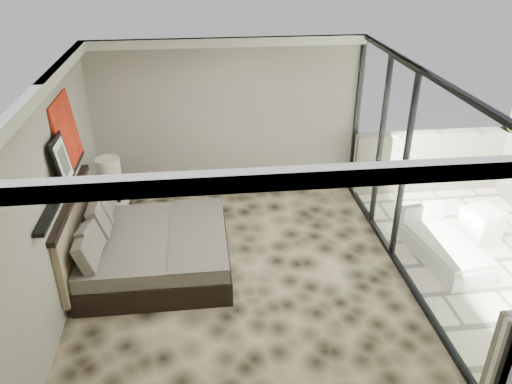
{
  "coord_description": "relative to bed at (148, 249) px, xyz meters",
  "views": [
    {
      "loc": [
        -0.46,
        -5.55,
        4.28
      ],
      "look_at": [
        0.24,
        0.4,
        1.13
      ],
      "focal_mm": 35.0,
      "sensor_mm": 36.0,
      "label": 1
    }
  ],
  "objects": [
    {
      "name": "floor",
      "position": [
        1.28,
        -0.39,
        -0.34
      ],
      "size": [
        5.0,
        5.0,
        0.0
      ],
      "primitive_type": "plane",
      "color": "black",
      "rests_on": "ground"
    },
    {
      "name": "ceiling",
      "position": [
        1.28,
        -0.39,
        2.45
      ],
      "size": [
        4.5,
        5.0,
        0.02
      ],
      "primitive_type": "cube",
      "color": "silver",
      "rests_on": "back_wall"
    },
    {
      "name": "back_wall",
      "position": [
        1.28,
        2.1,
        1.06
      ],
      "size": [
        4.5,
        0.02,
        2.8
      ],
      "primitive_type": "cube",
      "color": "gray",
      "rests_on": "floor"
    },
    {
      "name": "left_wall",
      "position": [
        -0.96,
        -0.39,
        1.06
      ],
      "size": [
        0.02,
        5.0,
        2.8
      ],
      "primitive_type": "cube",
      "color": "gray",
      "rests_on": "floor"
    },
    {
      "name": "glass_wall",
      "position": [
        3.53,
        -0.39,
        1.06
      ],
      "size": [
        0.08,
        5.0,
        2.8
      ],
      "primitive_type": "cube",
      "color": "white",
      "rests_on": "floor"
    },
    {
      "name": "terrace_slab",
      "position": [
        5.03,
        -0.39,
        -0.4
      ],
      "size": [
        3.0,
        5.0,
        0.12
      ],
      "primitive_type": "cube",
      "color": "beige",
      "rests_on": "ground"
    },
    {
      "name": "picture_ledge",
      "position": [
        -0.9,
        -0.29,
        1.16
      ],
      "size": [
        0.12,
        2.2,
        0.05
      ],
      "primitive_type": "cube",
      "color": "black",
      "rests_on": "left_wall"
    },
    {
      "name": "bed",
      "position": [
        0.0,
        0.0,
        0.0
      ],
      "size": [
        2.07,
        2.0,
        1.14
      ],
      "color": "black",
      "rests_on": "floor"
    },
    {
      "name": "nightstand",
      "position": [
        -0.63,
        1.25,
        -0.07
      ],
      "size": [
        0.6,
        0.6,
        0.53
      ],
      "primitive_type": "cube",
      "rotation": [
        0.0,
        0.0,
        0.13
      ],
      "color": "black",
      "rests_on": "floor"
    },
    {
      "name": "table_lamp",
      "position": [
        -0.63,
        1.26,
        0.61
      ],
      "size": [
        0.37,
        0.37,
        0.67
      ],
      "color": "black",
      "rests_on": "nightstand"
    },
    {
      "name": "abstract_canvas",
      "position": [
        -0.91,
        0.37,
        1.64
      ],
      "size": [
        0.13,
        0.9,
        0.9
      ],
      "primitive_type": "cube",
      "rotation": [
        0.0,
        -0.1,
        0.0
      ],
      "color": "#B95B0F",
      "rests_on": "picture_ledge"
    },
    {
      "name": "framed_print",
      "position": [
        -0.86,
        -0.23,
        1.49
      ],
      "size": [
        0.11,
        0.5,
        0.6
      ],
      "primitive_type": "cube",
      "rotation": [
        0.0,
        -0.14,
        0.0
      ],
      "color": "black",
      "rests_on": "picture_ledge"
    },
    {
      "name": "ottoman",
      "position": [
        5.06,
        0.23,
        -0.09
      ],
      "size": [
        0.62,
        0.62,
        0.49
      ],
      "primitive_type": "cube",
      "rotation": [
        0.0,
        0.0,
        0.33
      ],
      "color": "white",
      "rests_on": "terrace_slab"
    },
    {
      "name": "lounger",
      "position": [
        4.25,
        -0.23,
        -0.16
      ],
      "size": [
        0.92,
        1.53,
        0.56
      ],
      "rotation": [
        0.0,
        0.0,
        0.15
      ],
      "color": "silver",
      "rests_on": "terrace_slab"
    }
  ]
}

